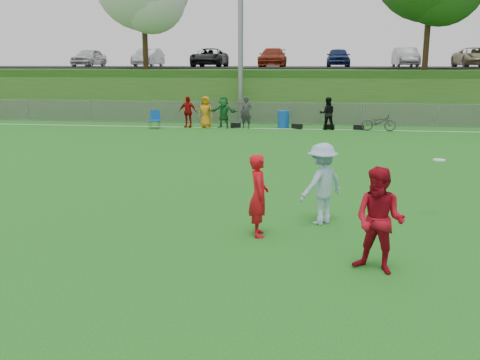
% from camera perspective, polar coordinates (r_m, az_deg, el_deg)
% --- Properties ---
extents(ground, '(120.00, 120.00, 0.00)m').
position_cam_1_polar(ground, '(11.16, 0.89, -5.90)').
color(ground, '#205B13').
rests_on(ground, ground).
extents(sideline_far, '(60.00, 0.10, 0.01)m').
position_cam_1_polar(sideline_far, '(28.75, 5.26, 5.46)').
color(sideline_far, white).
rests_on(sideline_far, ground).
extents(fence, '(58.00, 0.06, 1.30)m').
position_cam_1_polar(fence, '(30.67, 5.46, 7.10)').
color(fence, gray).
rests_on(fence, ground).
extents(light_pole, '(1.20, 0.40, 12.15)m').
position_cam_1_polar(light_pole, '(31.75, 0.06, 18.29)').
color(light_pole, gray).
rests_on(light_pole, ground).
extents(berm, '(120.00, 18.00, 3.00)m').
position_cam_1_polar(berm, '(41.57, 6.16, 9.68)').
color(berm, '#1C4C15').
rests_on(berm, ground).
extents(parking_lot, '(120.00, 12.00, 0.10)m').
position_cam_1_polar(parking_lot, '(43.53, 6.29, 11.85)').
color(parking_lot, black).
rests_on(parking_lot, berm).
extents(car_row, '(32.04, 5.18, 1.44)m').
position_cam_1_polar(car_row, '(42.58, 4.66, 12.90)').
color(car_row, silver).
rests_on(car_row, parking_lot).
extents(spectator_row, '(8.46, 0.75, 1.69)m').
position_cam_1_polar(spectator_row, '(28.91, -0.16, 7.23)').
color(spectator_row, '#A30D0B').
rests_on(spectator_row, ground).
extents(gear_bags, '(7.12, 0.45, 0.26)m').
position_cam_1_polar(gear_bags, '(28.81, 6.90, 5.68)').
color(gear_bags, black).
rests_on(gear_bags, ground).
extents(player_red_left, '(0.52, 0.69, 1.71)m').
position_cam_1_polar(player_red_left, '(10.92, 2.01, -1.66)').
color(player_red_left, red).
rests_on(player_red_left, ground).
extents(player_red_center, '(1.10, 1.01, 1.82)m').
position_cam_1_polar(player_red_center, '(9.32, 14.65, -4.20)').
color(player_red_center, '#A40B1B').
rests_on(player_red_center, ground).
extents(player_blue, '(1.30, 1.30, 1.80)m').
position_cam_1_polar(player_blue, '(11.86, 8.72, -0.41)').
color(player_blue, '#9CBBD8').
rests_on(player_blue, ground).
extents(frisbee, '(0.27, 0.27, 0.03)m').
position_cam_1_polar(frisbee, '(12.90, 20.48, 2.01)').
color(frisbee, white).
rests_on(frisbee, ground).
extents(recycling_bin, '(0.65, 0.65, 0.93)m').
position_cam_1_polar(recycling_bin, '(29.19, 4.65, 6.48)').
color(recycling_bin, '#1048B2').
rests_on(recycling_bin, ground).
extents(camp_chair, '(0.59, 0.60, 0.97)m').
position_cam_1_polar(camp_chair, '(29.17, -9.08, 6.01)').
color(camp_chair, '#0F4CA5').
rests_on(camp_chair, ground).
extents(bicycle, '(1.79, 0.78, 0.91)m').
position_cam_1_polar(bicycle, '(28.68, 14.58, 6.00)').
color(bicycle, '#313134').
rests_on(bicycle, ground).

